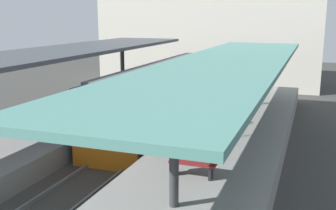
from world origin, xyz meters
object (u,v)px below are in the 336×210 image
object	(u,v)px
passenger_near_bench	(207,107)
platform_bench	(193,161)
commuter_train	(168,95)
litter_bin	(189,144)
platform_sign	(217,98)

from	to	relation	value
passenger_near_bench	platform_bench	bearing A→B (deg)	-79.62
commuter_train	litter_bin	distance (m)	7.08
commuter_train	litter_bin	size ratio (longest dim) A/B	16.98
platform_bench	litter_bin	world-z (taller)	platform_bench
litter_bin	platform_bench	bearing A→B (deg)	-68.34
platform_sign	passenger_near_bench	world-z (taller)	platform_sign
commuter_train	passenger_near_bench	xyz separation A→B (m)	(2.70, -2.58, 0.15)
platform_sign	litter_bin	xyz separation A→B (m)	(-0.42, -2.17, -1.22)
platform_sign	litter_bin	size ratio (longest dim) A/B	2.76
platform_sign	passenger_near_bench	size ratio (longest dim) A/B	1.31
commuter_train	platform_sign	xyz separation A→B (m)	(3.47, -4.21, 0.90)
platform_bench	passenger_near_bench	size ratio (longest dim) A/B	0.83
litter_bin	platform_sign	bearing A→B (deg)	78.95
platform_bench	passenger_near_bench	distance (m)	5.57
platform_bench	platform_sign	xyz separation A→B (m)	(-0.24, 3.84, 1.16)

